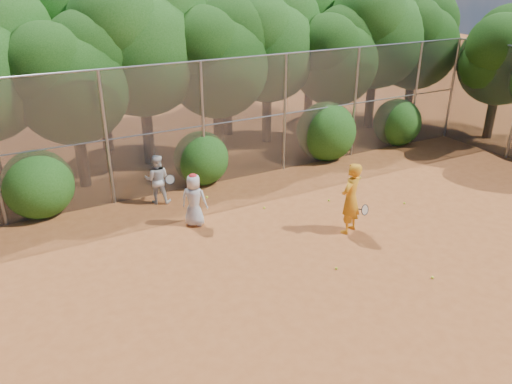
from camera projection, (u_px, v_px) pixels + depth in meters
ground at (341, 262)px, 12.08m from camera, size 80.00×80.00×0.00m
fence_back at (228, 120)px, 16.01m from camera, size 20.05×0.09×4.03m
tree_2 at (71, 75)px, 14.98m from camera, size 3.99×3.47×5.47m
tree_3 at (141, 38)px, 16.54m from camera, size 4.89×4.26×6.70m
tree_4 at (217, 55)px, 17.40m from camera, size 4.19×3.64×5.73m
tree_5 at (268, 39)px, 19.01m from camera, size 4.51×3.92×6.17m
tree_6 at (336, 54)px, 19.51m from camera, size 3.86×3.36×5.29m
tree_7 at (377, 27)px, 20.76m from camera, size 4.77×4.14×6.53m
tree_8 at (417, 37)px, 21.56m from camera, size 4.25×3.70×5.82m
tree_10 at (95, 26)px, 17.79m from camera, size 5.15×4.48×7.06m
tree_11 at (227, 33)px, 19.81m from camera, size 4.64×4.03×6.35m
tree_12 at (313, 18)px, 22.10m from camera, size 5.02×4.37×6.88m
tree_13 at (503, 53)px, 19.66m from camera, size 3.86×3.36×5.29m
bush_0 at (37, 181)px, 14.13m from camera, size 2.00×2.00×2.00m
bush_1 at (201, 156)px, 16.34m from camera, size 1.80×1.80×1.80m
bush_2 at (326, 129)px, 18.42m from camera, size 2.20×2.20×2.20m
bush_3 at (397, 120)px, 20.00m from camera, size 1.90×1.90×1.90m
player_yellow at (351, 198)px, 13.12m from camera, size 0.93×0.71×1.96m
player_teen at (194, 200)px, 13.58m from camera, size 0.86×0.83×1.52m
player_white at (157, 179)px, 14.89m from camera, size 0.92×0.84×1.52m
ball_0 at (347, 207)px, 14.82m from camera, size 0.07×0.07×0.07m
ball_1 at (329, 200)px, 15.24m from camera, size 0.07×0.07×0.07m
ball_2 at (433, 277)px, 11.43m from camera, size 0.07×0.07×0.07m
ball_3 at (404, 203)px, 15.06m from camera, size 0.07×0.07×0.07m
ball_4 at (336, 268)px, 11.78m from camera, size 0.07×0.07×0.07m
ball_5 at (360, 178)px, 16.88m from camera, size 0.07×0.07×0.07m
ball_6 at (264, 208)px, 14.77m from camera, size 0.07×0.07×0.07m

